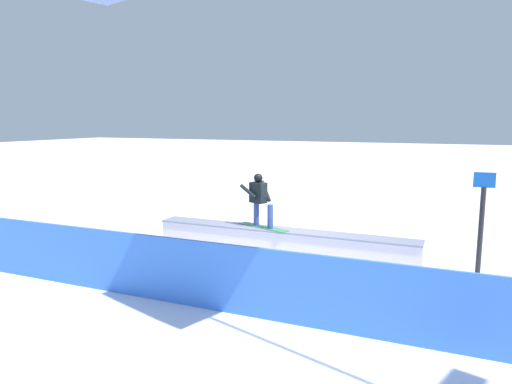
{
  "coord_description": "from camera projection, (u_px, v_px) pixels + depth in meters",
  "views": [
    {
      "loc": [
        -3.82,
        10.3,
        3.31
      ],
      "look_at": [
        0.24,
        1.0,
        1.74
      ],
      "focal_mm": 32.58,
      "sensor_mm": 36.0,
      "label": 1
    }
  ],
  "objects": [
    {
      "name": "trail_marker",
      "position": [
        481.0,
        226.0,
        9.27
      ],
      "size": [
        0.4,
        0.1,
        2.3
      ],
      "color": "#262628",
      "rests_on": "ground_plane"
    },
    {
      "name": "snowboarder",
      "position": [
        260.0,
        198.0,
        11.4
      ],
      "size": [
        1.47,
        0.74,
        1.32
      ],
      "color": "#388452",
      "rests_on": "grind_box"
    },
    {
      "name": "safety_fence",
      "position": [
        212.0,
        276.0,
        8.11
      ],
      "size": [
        11.91,
        0.16,
        1.22
      ],
      "primitive_type": "cube",
      "rotation": [
        0.0,
        0.0,
        0.01
      ],
      "color": "#3A77EA",
      "rests_on": "ground_plane"
    },
    {
      "name": "ground_plane",
      "position": [
        282.0,
        257.0,
        11.35
      ],
      "size": [
        120.0,
        120.0,
        0.0
      ],
      "primitive_type": "plane",
      "color": "white"
    },
    {
      "name": "grind_box",
      "position": [
        282.0,
        244.0,
        11.3
      ],
      "size": [
        6.53,
        0.65,
        0.7
      ],
      "color": "white",
      "rests_on": "ground_plane"
    }
  ]
}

